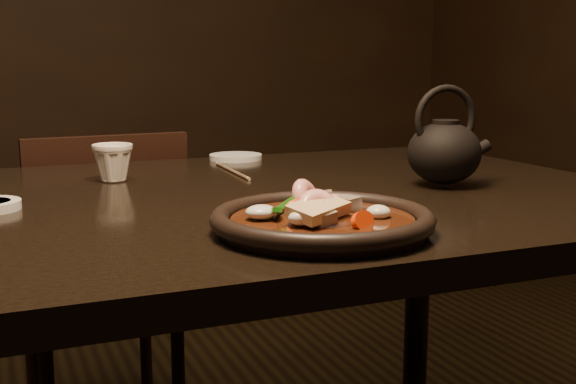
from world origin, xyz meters
name	(u,v)px	position (x,y,z in m)	size (l,w,h in m)	color
table	(161,248)	(0.00, 0.00, 0.67)	(1.60, 0.90, 0.75)	black
chair	(103,282)	(-0.01, 0.62, 0.44)	(0.40, 0.40, 0.80)	black
plate	(322,221)	(0.14, -0.29, 0.76)	(0.28, 0.28, 0.03)	black
stirfry	(320,216)	(0.14, -0.29, 0.77)	(0.18, 0.17, 0.06)	#37160A
saucer_right	(236,157)	(0.26, 0.39, 0.76)	(0.11, 0.11, 0.01)	white
tea_cup	(113,161)	(-0.04, 0.21, 0.79)	(0.07, 0.07, 0.07)	white
chopsticks	(232,171)	(0.19, 0.22, 0.75)	(0.01, 0.21, 0.01)	tan
teapot	(445,149)	(0.48, -0.06, 0.81)	(0.15, 0.13, 0.17)	black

